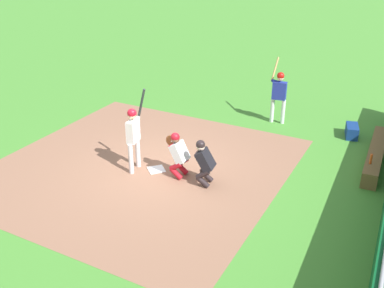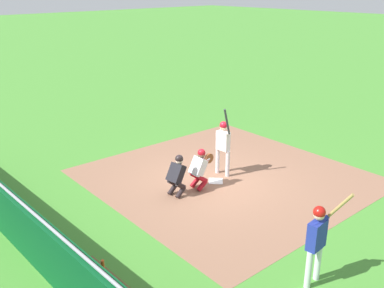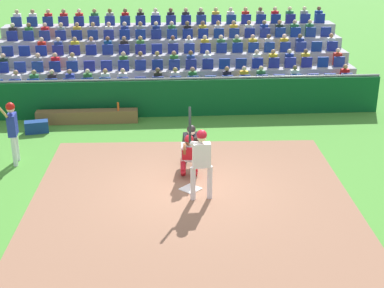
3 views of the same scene
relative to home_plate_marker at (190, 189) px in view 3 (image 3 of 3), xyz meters
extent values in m
plane|color=#458A31|center=(0.00, 0.00, -0.02)|extent=(160.00, 160.00, 0.00)
cube|color=#8D624B|center=(0.00, 0.50, -0.01)|extent=(8.21, 8.05, 0.01)
cube|color=white|center=(0.00, 0.00, 0.00)|extent=(0.62, 0.62, 0.02)
cylinder|color=silver|center=(-0.44, 0.52, 0.42)|extent=(0.14, 0.14, 0.86)
cylinder|color=silver|center=(-0.03, 0.56, 0.42)|extent=(0.14, 0.14, 0.86)
cube|color=silver|center=(-0.23, 0.54, 1.15)|extent=(0.44, 0.26, 0.61)
sphere|color=beige|center=(-0.23, 0.54, 1.61)|extent=(0.22, 0.22, 0.22)
sphere|color=#B41222|center=(-0.23, 0.54, 1.67)|extent=(0.25, 0.25, 0.25)
cylinder|color=silver|center=(-0.18, 0.52, 1.44)|extent=(0.46, 0.10, 0.14)
cylinder|color=silver|center=(-0.01, 0.54, 1.44)|extent=(0.17, 0.14, 0.13)
cylinder|color=black|center=(0.03, 0.40, 1.88)|extent=(0.08, 0.29, 0.84)
sphere|color=black|center=(0.04, 0.52, 1.47)|extent=(0.06, 0.06, 0.06)
cylinder|color=#B11520|center=(-0.18, -0.71, 0.14)|extent=(0.16, 0.39, 0.34)
cylinder|color=#B11520|center=(-0.18, -0.71, 0.36)|extent=(0.16, 0.39, 0.33)
cylinder|color=#B11520|center=(0.14, -0.73, 0.14)|extent=(0.16, 0.39, 0.34)
cylinder|color=#B11520|center=(0.14, -0.73, 0.36)|extent=(0.16, 0.39, 0.33)
cube|color=silver|center=(-0.02, -0.75, 0.71)|extent=(0.45, 0.49, 0.60)
cube|color=#B11520|center=(-0.01, -0.63, 0.71)|extent=(0.39, 0.28, 0.43)
sphere|color=brown|center=(-0.01, -0.62, 1.06)|extent=(0.22, 0.22, 0.22)
cube|color=black|center=(-0.01, -0.62, 1.06)|extent=(0.20, 0.14, 0.19)
sphere|color=#B11520|center=(-0.01, -0.62, 1.12)|extent=(0.24, 0.24, 0.24)
cylinder|color=brown|center=(0.12, -0.43, 0.93)|extent=(0.09, 0.30, 0.30)
cylinder|color=silver|center=(0.14, -0.61, 0.86)|extent=(0.13, 0.40, 0.22)
cylinder|color=black|center=(-0.27, -1.54, 0.14)|extent=(0.18, 0.40, 0.34)
cylinder|color=black|center=(-0.27, -1.54, 0.36)|extent=(0.18, 0.39, 0.33)
cylinder|color=black|center=(0.04, -1.51, 0.14)|extent=(0.18, 0.40, 0.34)
cylinder|color=black|center=(0.04, -1.51, 0.36)|extent=(0.18, 0.39, 0.33)
cube|color=black|center=(-0.11, -1.54, 0.70)|extent=(0.46, 0.52, 0.60)
cube|color=black|center=(-0.12, -1.43, 0.70)|extent=(0.40, 0.31, 0.43)
sphere|color=beige|center=(-0.13, -1.40, 1.05)|extent=(0.22, 0.22, 0.22)
cube|color=black|center=(-0.13, -1.40, 1.05)|extent=(0.21, 0.15, 0.19)
sphere|color=black|center=(-0.13, -1.40, 1.11)|extent=(0.24, 0.24, 0.24)
cube|color=#094920|center=(0.00, -5.97, 0.64)|extent=(14.31, 0.24, 1.30)
cylinder|color=gray|center=(0.00, -5.97, 1.33)|extent=(14.31, 0.07, 0.07)
cube|color=brown|center=(3.15, -5.42, 0.20)|extent=(3.43, 0.40, 0.44)
cylinder|color=#D4501E|center=(2.08, -5.35, 0.56)|extent=(0.07, 0.07, 0.28)
cube|color=navy|center=(4.70, -4.55, 0.18)|extent=(0.80, 0.50, 0.39)
cylinder|color=silver|center=(4.81, -2.24, 0.41)|extent=(0.14, 0.14, 0.86)
cylinder|color=silver|center=(4.79, -1.86, 0.41)|extent=(0.14, 0.14, 0.86)
cube|color=navy|center=(4.80, -2.05, 1.14)|extent=(0.25, 0.47, 0.61)
sphere|color=beige|center=(4.80, -2.05, 1.60)|extent=(0.22, 0.22, 0.22)
sphere|color=#B3150F|center=(4.80, -2.05, 1.66)|extent=(0.25, 0.25, 0.25)
cylinder|color=navy|center=(4.82, -2.00, 1.43)|extent=(0.11, 0.49, 0.14)
cylinder|color=navy|center=(4.81, -1.81, 1.43)|extent=(0.14, 0.17, 0.13)
sphere|color=black|center=(4.83, -1.76, 1.46)|extent=(0.06, 0.06, 0.06)
cube|color=#94939D|center=(0.00, -8.37, 0.20)|extent=(14.86, 1.05, 0.43)
cube|color=navy|center=(-6.79, -8.21, 0.62)|extent=(0.44, 0.10, 0.42)
cube|color=red|center=(-6.79, -8.47, 0.67)|extent=(0.32, 0.22, 0.52)
sphere|color=#B07953|center=(-6.79, -8.47, 1.03)|extent=(0.19, 0.19, 0.19)
cube|color=navy|center=(-6.11, -8.21, 0.62)|extent=(0.44, 0.10, 0.42)
cube|color=navy|center=(-5.43, -8.21, 0.62)|extent=(0.44, 0.10, 0.42)
cube|color=navy|center=(-4.75, -8.21, 0.62)|extent=(0.44, 0.10, 0.42)
cube|color=silver|center=(-4.75, -8.47, 0.67)|extent=(0.32, 0.22, 0.52)
sphere|color=brown|center=(-4.75, -8.47, 1.03)|extent=(0.19, 0.19, 0.19)
cube|color=navy|center=(-4.07, -8.21, 0.62)|extent=(0.44, 0.10, 0.42)
cube|color=navy|center=(-3.39, -8.21, 0.62)|extent=(0.44, 0.10, 0.42)
cube|color=#2E6D41|center=(-3.39, -8.47, 0.67)|extent=(0.32, 0.22, 0.52)
sphere|color=tan|center=(-3.39, -8.47, 1.03)|extent=(0.19, 0.19, 0.19)
cube|color=navy|center=(-2.72, -8.21, 0.62)|extent=(0.44, 0.10, 0.42)
cube|color=gold|center=(-2.72, -8.47, 0.67)|extent=(0.32, 0.22, 0.52)
sphere|color=beige|center=(-2.72, -8.47, 1.03)|extent=(0.19, 0.19, 0.19)
cube|color=navy|center=(-2.04, -8.21, 0.62)|extent=(0.44, 0.10, 0.42)
cube|color=black|center=(-2.04, -8.47, 0.67)|extent=(0.32, 0.22, 0.52)
sphere|color=#A47050|center=(-2.04, -8.47, 1.03)|extent=(0.19, 0.19, 0.19)
cube|color=navy|center=(-1.36, -8.21, 0.62)|extent=(0.44, 0.10, 0.42)
cube|color=navy|center=(-0.68, -8.21, 0.62)|extent=(0.44, 0.10, 0.42)
cube|color=#296D33|center=(-0.68, -8.47, 0.67)|extent=(0.32, 0.22, 0.52)
sphere|color=#A67660|center=(-0.68, -8.47, 1.03)|extent=(0.19, 0.19, 0.19)
cube|color=navy|center=(0.00, -8.21, 0.62)|extent=(0.44, 0.10, 0.42)
cube|color=white|center=(0.00, -8.47, 0.67)|extent=(0.32, 0.22, 0.52)
sphere|color=#A2834D|center=(0.00, -8.47, 1.03)|extent=(0.19, 0.19, 0.19)
cube|color=navy|center=(0.68, -8.21, 0.62)|extent=(0.44, 0.10, 0.42)
cube|color=#28251E|center=(0.68, -8.47, 0.67)|extent=(0.32, 0.22, 0.52)
sphere|color=brown|center=(0.68, -8.47, 1.03)|extent=(0.19, 0.19, 0.19)
cube|color=navy|center=(1.36, -8.21, 0.62)|extent=(0.44, 0.10, 0.42)
cube|color=navy|center=(2.04, -8.21, 0.62)|extent=(0.44, 0.10, 0.42)
cube|color=silver|center=(2.04, -8.47, 0.67)|extent=(0.32, 0.22, 0.52)
sphere|color=tan|center=(2.04, -8.47, 1.03)|extent=(0.19, 0.19, 0.19)
cube|color=navy|center=(2.72, -8.21, 0.62)|extent=(0.44, 0.10, 0.42)
cube|color=white|center=(2.72, -8.47, 0.67)|extent=(0.32, 0.22, 0.52)
sphere|color=#AB7A54|center=(2.72, -8.47, 1.03)|extent=(0.19, 0.19, 0.19)
cube|color=navy|center=(3.39, -8.21, 0.62)|extent=(0.44, 0.10, 0.42)
cube|color=#306B32|center=(3.39, -8.47, 0.67)|extent=(0.32, 0.22, 0.52)
sphere|color=beige|center=(3.39, -8.47, 1.03)|extent=(0.19, 0.19, 0.19)
cube|color=navy|center=(4.07, -8.21, 0.62)|extent=(0.44, 0.10, 0.42)
cube|color=#273595|center=(4.07, -8.47, 0.67)|extent=(0.32, 0.22, 0.52)
sphere|color=#AC7360|center=(4.07, -8.47, 1.03)|extent=(0.19, 0.19, 0.19)
cube|color=navy|center=(4.75, -8.21, 0.62)|extent=(0.44, 0.10, 0.42)
cube|color=#2D242A|center=(4.75, -8.47, 0.67)|extent=(0.32, 0.22, 0.52)
sphere|color=beige|center=(4.75, -8.47, 1.03)|extent=(0.19, 0.19, 0.19)
cube|color=navy|center=(5.43, -8.21, 0.62)|extent=(0.44, 0.10, 0.42)
cube|color=#347941|center=(5.43, -8.47, 0.67)|extent=(0.32, 0.22, 0.52)
sphere|color=#9E8359|center=(5.43, -8.47, 1.03)|extent=(0.19, 0.19, 0.19)
cube|color=navy|center=(6.11, -8.21, 0.62)|extent=(0.44, 0.10, 0.42)
cube|color=silver|center=(6.11, -8.47, 0.67)|extent=(0.32, 0.22, 0.52)
sphere|color=#A6745A|center=(6.11, -8.47, 1.03)|extent=(0.19, 0.19, 0.19)
cube|color=#94939D|center=(0.00, -9.41, 0.41)|extent=(14.86, 1.05, 0.85)
cube|color=navy|center=(-6.79, -9.26, 1.05)|extent=(0.44, 0.10, 0.42)
cube|color=red|center=(-6.79, -9.51, 1.10)|extent=(0.32, 0.22, 0.52)
sphere|color=beige|center=(-6.79, -9.51, 1.46)|extent=(0.19, 0.19, 0.19)
cube|color=navy|center=(-6.11, -9.26, 1.05)|extent=(0.44, 0.10, 0.42)
cube|color=navy|center=(-5.43, -9.26, 1.05)|extent=(0.44, 0.10, 0.42)
cube|color=gold|center=(-5.43, -9.51, 1.10)|extent=(0.32, 0.22, 0.52)
sphere|color=brown|center=(-5.43, -9.51, 1.46)|extent=(0.19, 0.19, 0.19)
cube|color=navy|center=(-4.75, -9.26, 1.05)|extent=(0.44, 0.10, 0.42)
cube|color=navy|center=(-4.75, -9.51, 1.10)|extent=(0.32, 0.22, 0.52)
sphere|color=beige|center=(-4.75, -9.51, 1.46)|extent=(0.19, 0.19, 0.19)
cube|color=navy|center=(-4.07, -9.26, 1.05)|extent=(0.44, 0.10, 0.42)
cube|color=gold|center=(-4.07, -9.51, 1.10)|extent=(0.32, 0.22, 0.52)
sphere|color=#A67A53|center=(-4.07, -9.51, 1.46)|extent=(0.19, 0.19, 0.19)
cube|color=navy|center=(-3.39, -9.26, 1.05)|extent=(0.44, 0.10, 0.42)
cube|color=silver|center=(-3.39, -9.51, 1.10)|extent=(0.32, 0.22, 0.52)
sphere|color=beige|center=(-3.39, -9.51, 1.46)|extent=(0.19, 0.19, 0.19)
cube|color=navy|center=(-2.72, -9.26, 1.05)|extent=(0.44, 0.10, 0.42)
cube|color=navy|center=(-2.04, -9.26, 1.05)|extent=(0.44, 0.10, 0.42)
cube|color=navy|center=(-1.36, -9.26, 1.05)|extent=(0.44, 0.10, 0.42)
cube|color=silver|center=(-1.36, -9.51, 1.10)|extent=(0.32, 0.22, 0.52)
sphere|color=beige|center=(-1.36, -9.51, 1.46)|extent=(0.19, 0.19, 0.19)
cube|color=navy|center=(-0.68, -9.26, 1.05)|extent=(0.44, 0.10, 0.42)
cube|color=#244191|center=(-0.68, -9.51, 1.10)|extent=(0.32, 0.22, 0.52)
sphere|color=brown|center=(-0.68, -9.51, 1.46)|extent=(0.19, 0.19, 0.19)
cube|color=navy|center=(0.00, -9.26, 1.05)|extent=(0.44, 0.10, 0.42)
cube|color=#2E7A32|center=(0.00, -9.51, 1.10)|extent=(0.32, 0.22, 0.52)
sphere|color=#A7724C|center=(0.00, -9.51, 1.46)|extent=(0.19, 0.19, 0.19)
cube|color=navy|center=(0.68, -9.26, 1.05)|extent=(0.44, 0.10, 0.42)
cube|color=#90909A|center=(0.68, -9.51, 1.10)|extent=(0.32, 0.22, 0.52)
sphere|color=#A1834D|center=(0.68, -9.51, 1.46)|extent=(0.19, 0.19, 0.19)
cube|color=navy|center=(1.36, -9.26, 1.05)|extent=(0.44, 0.10, 0.42)
cube|color=gray|center=(1.36, -9.51, 1.10)|extent=(0.32, 0.22, 0.52)
sphere|color=brown|center=(1.36, -9.51, 1.46)|extent=(0.19, 0.19, 0.19)
cube|color=navy|center=(2.04, -9.26, 1.05)|extent=(0.44, 0.10, 0.42)
cube|color=#34702E|center=(2.04, -9.51, 1.10)|extent=(0.32, 0.22, 0.52)
sphere|color=#D6AC83|center=(2.04, -9.51, 1.46)|extent=(0.19, 0.19, 0.19)
cube|color=navy|center=(2.72, -9.26, 1.05)|extent=(0.44, 0.10, 0.42)
cube|color=navy|center=(3.39, -9.26, 1.05)|extent=(0.44, 0.10, 0.42)
cube|color=navy|center=(4.07, -9.26, 1.05)|extent=(0.44, 0.10, 0.42)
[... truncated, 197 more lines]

